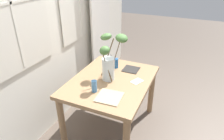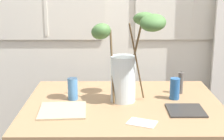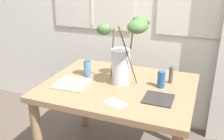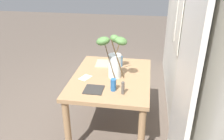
{
  "view_description": "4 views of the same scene",
  "coord_description": "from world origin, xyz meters",
  "px_view_note": "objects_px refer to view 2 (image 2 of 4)",
  "views": [
    {
      "loc": [
        -1.96,
        -0.87,
        2.02
      ],
      "look_at": [
        0.05,
        0.01,
        0.86
      ],
      "focal_mm": 32.54,
      "sensor_mm": 36.0,
      "label": 1
    },
    {
      "loc": [
        -0.08,
        -1.94,
        1.47
      ],
      "look_at": [
        -0.07,
        0.1,
        0.94
      ],
      "focal_mm": 54.76,
      "sensor_mm": 36.0,
      "label": 2
    },
    {
      "loc": [
        0.62,
        -1.74,
        1.6
      ],
      "look_at": [
        -0.06,
        -0.0,
        0.87
      ],
      "focal_mm": 40.67,
      "sensor_mm": 36.0,
      "label": 3
    },
    {
      "loc": [
        2.44,
        0.4,
        2.01
      ],
      "look_at": [
        0.06,
        0.02,
        0.87
      ],
      "focal_mm": 36.93,
      "sensor_mm": 36.0,
      "label": 4
    }
  ],
  "objects_px": {
    "drinking_glass_blue_left": "(73,89)",
    "drinking_glass_blue_right": "(175,89)",
    "plate_square_left": "(63,110)",
    "pillar_candle": "(180,83)",
    "dining_table": "(123,121)",
    "plate_square_right": "(186,110)",
    "vase_with_branches": "(128,61)"
  },
  "relations": [
    {
      "from": "plate_square_left",
      "to": "plate_square_right",
      "type": "height_order",
      "value": "same"
    },
    {
      "from": "drinking_glass_blue_right",
      "to": "plate_square_left",
      "type": "distance_m",
      "value": 0.71
    },
    {
      "from": "plate_square_left",
      "to": "drinking_glass_blue_right",
      "type": "bearing_deg",
      "value": 17.05
    },
    {
      "from": "dining_table",
      "to": "pillar_candle",
      "type": "bearing_deg",
      "value": 25.73
    },
    {
      "from": "plate_square_left",
      "to": "pillar_candle",
      "type": "distance_m",
      "value": 0.8
    },
    {
      "from": "dining_table",
      "to": "pillar_candle",
      "type": "relative_size",
      "value": 7.78
    },
    {
      "from": "drinking_glass_blue_left",
      "to": "plate_square_left",
      "type": "bearing_deg",
      "value": -100.74
    },
    {
      "from": "dining_table",
      "to": "pillar_candle",
      "type": "distance_m",
      "value": 0.46
    },
    {
      "from": "vase_with_branches",
      "to": "plate_square_right",
      "type": "xyz_separation_m",
      "value": [
        0.32,
        -0.17,
        -0.25
      ]
    },
    {
      "from": "drinking_glass_blue_left",
      "to": "plate_square_left",
      "type": "distance_m",
      "value": 0.21
    },
    {
      "from": "drinking_glass_blue_left",
      "to": "pillar_candle",
      "type": "relative_size",
      "value": 0.9
    },
    {
      "from": "vase_with_branches",
      "to": "plate_square_left",
      "type": "height_order",
      "value": "vase_with_branches"
    },
    {
      "from": "vase_with_branches",
      "to": "drinking_glass_blue_left",
      "type": "distance_m",
      "value": 0.38
    },
    {
      "from": "dining_table",
      "to": "plate_square_left",
      "type": "bearing_deg",
      "value": -159.31
    },
    {
      "from": "dining_table",
      "to": "plate_square_left",
      "type": "height_order",
      "value": "plate_square_left"
    },
    {
      "from": "drinking_glass_blue_left",
      "to": "plate_square_right",
      "type": "height_order",
      "value": "drinking_glass_blue_left"
    },
    {
      "from": "plate_square_left",
      "to": "pillar_candle",
      "type": "xyz_separation_m",
      "value": [
        0.73,
        0.31,
        0.06
      ]
    },
    {
      "from": "drinking_glass_blue_left",
      "to": "drinking_glass_blue_right",
      "type": "bearing_deg",
      "value": 0.52
    },
    {
      "from": "drinking_glass_blue_right",
      "to": "plate_square_right",
      "type": "height_order",
      "value": "drinking_glass_blue_right"
    },
    {
      "from": "drinking_glass_blue_left",
      "to": "pillar_candle",
      "type": "bearing_deg",
      "value": 9.42
    },
    {
      "from": "dining_table",
      "to": "plate_square_left",
      "type": "relative_size",
      "value": 4.52
    },
    {
      "from": "drinking_glass_blue_left",
      "to": "drinking_glass_blue_right",
      "type": "relative_size",
      "value": 1.02
    },
    {
      "from": "dining_table",
      "to": "drinking_glass_blue_right",
      "type": "bearing_deg",
      "value": 12.96
    },
    {
      "from": "plate_square_left",
      "to": "drinking_glass_blue_left",
      "type": "bearing_deg",
      "value": 79.26
    },
    {
      "from": "dining_table",
      "to": "drinking_glass_blue_left",
      "type": "bearing_deg",
      "value": 167.58
    },
    {
      "from": "plate_square_right",
      "to": "pillar_candle",
      "type": "height_order",
      "value": "pillar_candle"
    },
    {
      "from": "dining_table",
      "to": "plate_square_right",
      "type": "relative_size",
      "value": 5.77
    },
    {
      "from": "vase_with_branches",
      "to": "drinking_glass_blue_left",
      "type": "xyz_separation_m",
      "value": [
        -0.34,
        0.04,
        -0.18
      ]
    },
    {
      "from": "plate_square_right",
      "to": "dining_table",
      "type": "bearing_deg",
      "value": 158.82
    },
    {
      "from": "plate_square_right",
      "to": "pillar_candle",
      "type": "xyz_separation_m",
      "value": [
        0.03,
        0.32,
        0.07
      ]
    },
    {
      "from": "drinking_glass_blue_left",
      "to": "drinking_glass_blue_right",
      "type": "distance_m",
      "value": 0.63
    },
    {
      "from": "plate_square_right",
      "to": "pillar_candle",
      "type": "distance_m",
      "value": 0.33
    }
  ]
}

